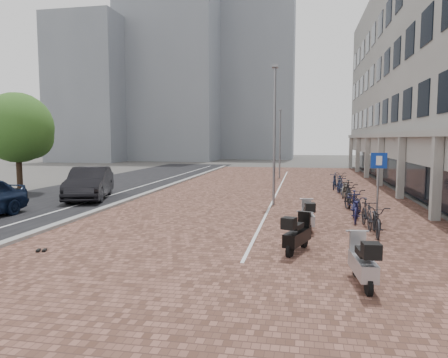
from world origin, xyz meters
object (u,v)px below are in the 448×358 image
at_px(scooter_mid, 297,233).
at_px(scooter_back, 363,261).
at_px(scooter_front, 308,215).
at_px(parking_sign, 378,176).
at_px(car_dark, 90,183).

height_order(scooter_mid, scooter_back, scooter_back).
height_order(scooter_front, parking_sign, parking_sign).
xyz_separation_m(scooter_back, parking_sign, (1.39, 6.67, 1.28)).
bearing_deg(car_dark, parking_sign, -35.10).
relative_size(car_dark, scooter_mid, 3.14).
bearing_deg(parking_sign, scooter_back, -95.65).
relative_size(scooter_front, scooter_mid, 0.96).
height_order(scooter_front, scooter_mid, scooter_mid).
height_order(scooter_back, parking_sign, parking_sign).
xyz_separation_m(scooter_front, parking_sign, (2.52, 1.29, 1.30)).
bearing_deg(scooter_back, scooter_front, 96.77).
bearing_deg(car_dark, scooter_front, -44.08).
bearing_deg(car_dark, scooter_back, -59.20).
relative_size(car_dark, scooter_front, 3.28).
bearing_deg(parking_sign, car_dark, 169.03).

